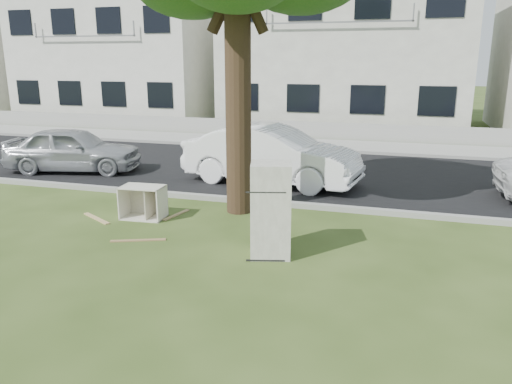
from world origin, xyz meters
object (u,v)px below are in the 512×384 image
(cabinet, at_px, (143,202))
(car_center, at_px, (271,155))
(fridge, at_px, (271,210))
(car_left, at_px, (73,149))

(cabinet, bearing_deg, car_center, 60.13)
(fridge, bearing_deg, cabinet, 143.68)
(cabinet, xyz_separation_m, car_center, (1.80, 3.70, 0.43))
(cabinet, distance_m, car_center, 4.13)
(fridge, relative_size, car_left, 0.41)
(cabinet, xyz_separation_m, car_left, (-4.22, 3.47, 0.32))
(fridge, xyz_separation_m, car_left, (-7.31, 4.69, -0.14))
(fridge, height_order, cabinet, fridge)
(cabinet, bearing_deg, fridge, -25.45)
(car_center, xyz_separation_m, car_left, (-6.01, -0.23, -0.11))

